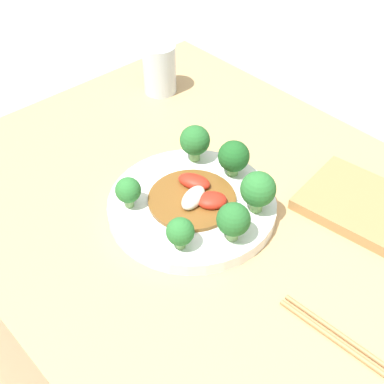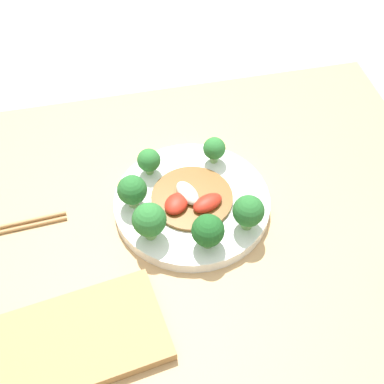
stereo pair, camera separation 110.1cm
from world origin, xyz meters
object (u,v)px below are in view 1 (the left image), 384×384
(broccoli_southwest, at_px, (258,190))
(chopsticks, at_px, (347,344))
(plate, at_px, (192,206))
(broccoli_west, at_px, (233,220))
(broccoli_northwest, at_px, (180,232))
(stirfry_center, at_px, (195,197))
(broccoli_south, at_px, (234,157))
(cutting_board, at_px, (380,213))
(broccoli_southeast, at_px, (195,141))
(drinking_glass, at_px, (160,69))
(broccoli_northeast, at_px, (128,191))

(broccoli_southwest, relative_size, chopsticks, 0.35)
(plate, relative_size, broccoli_west, 4.25)
(broccoli_northwest, xyz_separation_m, stirfry_center, (0.06, -0.09, -0.02))
(broccoli_west, xyz_separation_m, chopsticks, (-0.23, 0.01, -0.06))
(broccoli_west, xyz_separation_m, broccoli_southwest, (0.02, -0.07, 0.00))
(plate, height_order, chopsticks, plate)
(broccoli_south, height_order, cutting_board, broccoli_south)
(broccoli_southwest, height_order, stirfry_center, broccoli_southwest)
(broccoli_southeast, distance_m, stirfry_center, 0.12)
(broccoli_west, height_order, broccoli_southwest, broccoli_southwest)
(stirfry_center, relative_size, drinking_glass, 1.35)
(broccoli_northwest, xyz_separation_m, drinking_glass, (0.40, -0.29, -0.00))
(broccoli_southwest, bearing_deg, cutting_board, -131.15)
(stirfry_center, relative_size, cutting_board, 0.53)
(broccoli_west, xyz_separation_m, stirfry_center, (0.10, -0.02, -0.03))
(broccoli_northeast, xyz_separation_m, cutting_board, (-0.28, -0.30, -0.05))
(broccoli_west, bearing_deg, broccoli_northeast, 23.93)
(broccoli_northeast, distance_m, broccoli_south, 0.19)
(broccoli_northwest, height_order, broccoli_south, broccoli_south)
(plate, xyz_separation_m, stirfry_center, (-0.00, -0.01, 0.02))
(broccoli_south, height_order, chopsticks, broccoli_south)
(broccoli_southwest, distance_m, broccoli_southeast, 0.17)
(broccoli_northeast, bearing_deg, broccoli_southwest, -135.01)
(plate, height_order, broccoli_south, broccoli_south)
(broccoli_southeast, bearing_deg, chopsticks, 166.23)
(stirfry_center, bearing_deg, broccoli_west, 171.26)
(cutting_board, bearing_deg, broccoli_northwest, 62.13)
(broccoli_northeast, height_order, cutting_board, broccoli_northeast)
(chopsticks, bearing_deg, cutting_board, -65.87)
(broccoli_southeast, bearing_deg, broccoli_northwest, 131.57)
(drinking_glass, bearing_deg, cutting_board, -178.75)
(stirfry_center, bearing_deg, broccoli_northwest, 125.05)
(cutting_board, bearing_deg, stirfry_center, 44.26)
(stirfry_center, xyz_separation_m, drinking_glass, (0.33, -0.20, 0.02))
(broccoli_west, xyz_separation_m, cutting_board, (-0.12, -0.23, -0.05))
(plate, relative_size, stirfry_center, 1.92)
(broccoli_south, relative_size, chopsticks, 0.32)
(drinking_glass, relative_size, chopsticks, 0.52)
(broccoli_southwest, bearing_deg, broccoli_south, -22.61)
(broccoli_southeast, relative_size, chopsticks, 0.33)
(chopsticks, xyz_separation_m, cutting_board, (0.11, -0.24, 0.01))
(stirfry_center, relative_size, chopsticks, 0.70)
(broccoli_northeast, bearing_deg, plate, -126.20)
(broccoli_northeast, relative_size, broccoli_southwest, 0.75)
(broccoli_southwest, height_order, drinking_glass, drinking_glass)
(broccoli_southwest, bearing_deg, drinking_glass, -19.05)
(stirfry_center, bearing_deg, broccoli_southwest, -145.11)
(broccoli_southeast, bearing_deg, cutting_board, -155.01)
(broccoli_southeast, height_order, stirfry_center, broccoli_southeast)
(plate, xyz_separation_m, chopsticks, (-0.33, 0.02, -0.01))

